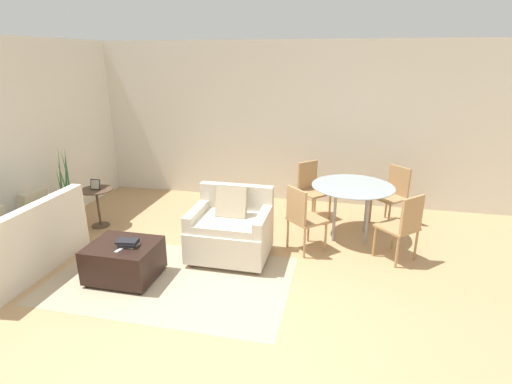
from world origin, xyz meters
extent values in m
plane|color=tan|center=(0.00, 0.00, 0.00)|extent=(20.00, 20.00, 0.00)
cube|color=silver|center=(0.00, 3.82, 1.38)|extent=(12.00, 0.06, 2.75)
cube|color=silver|center=(-3.30, 1.50, 1.38)|extent=(0.06, 12.00, 2.75)
cube|color=tan|center=(-0.79, 0.74, 0.00)|extent=(2.79, 1.68, 0.00)
cube|color=brown|center=(-0.79, 0.08, 0.00)|extent=(2.73, 0.06, 0.00)
cube|color=brown|center=(-0.79, 0.27, 0.00)|extent=(2.73, 0.06, 0.00)
cube|color=brown|center=(-0.79, 0.46, 0.00)|extent=(2.73, 0.06, 0.00)
cube|color=brown|center=(-0.79, 0.64, 0.00)|extent=(2.73, 0.06, 0.00)
cube|color=brown|center=(-0.79, 0.83, 0.00)|extent=(2.73, 0.06, 0.00)
cube|color=brown|center=(-0.79, 1.02, 0.00)|extent=(2.73, 0.06, 0.00)
cube|color=brown|center=(-0.79, 1.20, 0.00)|extent=(2.73, 0.06, 0.00)
cube|color=brown|center=(-0.79, 1.39, 0.00)|extent=(2.73, 0.06, 0.00)
cube|color=beige|center=(-2.76, 0.51, 0.22)|extent=(0.94, 1.74, 0.45)
cube|color=beige|center=(-2.37, 0.51, 0.66)|extent=(0.14, 1.74, 0.42)
cube|color=beige|center=(-2.76, 1.32, 0.58)|extent=(0.86, 0.12, 0.26)
cube|color=tan|center=(-2.67, 0.90, 0.73)|extent=(0.19, 0.40, 0.41)
cube|color=beige|center=(-0.26, 1.42, 0.26)|extent=(0.99, 0.82, 0.40)
cube|color=beige|center=(-0.26, 1.38, 0.51)|extent=(0.75, 0.70, 0.10)
cube|color=beige|center=(-0.26, 1.76, 0.67)|extent=(0.99, 0.12, 0.43)
cube|color=beige|center=(-0.69, 1.41, 0.56)|extent=(0.12, 0.75, 0.20)
cube|color=beige|center=(0.18, 1.42, 0.56)|extent=(0.12, 0.75, 0.20)
cylinder|color=brown|center=(-0.67, 1.09, 0.03)|extent=(0.05, 0.05, 0.06)
cylinder|color=brown|center=(0.16, 1.09, 0.03)|extent=(0.05, 0.05, 0.06)
cylinder|color=brown|center=(-0.67, 1.74, 0.03)|extent=(0.05, 0.05, 0.06)
cylinder|color=brown|center=(0.16, 1.74, 0.03)|extent=(0.05, 0.05, 0.06)
cube|color=tan|center=(-0.26, 1.52, 0.74)|extent=(0.39, 0.22, 0.41)
cube|color=black|center=(-1.32, 0.66, 0.24)|extent=(0.77, 0.65, 0.40)
cylinder|color=black|center=(-1.66, 0.38, 0.02)|extent=(0.04, 0.04, 0.04)
cylinder|color=black|center=(-0.99, 0.38, 0.02)|extent=(0.04, 0.04, 0.04)
cylinder|color=black|center=(-1.66, 0.93, 0.02)|extent=(0.04, 0.04, 0.04)
cylinder|color=black|center=(-0.99, 0.93, 0.02)|extent=(0.04, 0.04, 0.04)
cube|color=beige|center=(-1.23, 0.64, 0.45)|extent=(0.20, 0.16, 0.02)
cube|color=black|center=(-1.22, 0.63, 0.48)|extent=(0.22, 0.19, 0.03)
cube|color=black|center=(-1.24, 0.63, 0.51)|extent=(0.25, 0.18, 0.03)
cube|color=#B7B7BC|center=(-1.27, 0.52, 0.45)|extent=(0.07, 0.15, 0.01)
cylinder|color=maroon|center=(-2.97, 1.90, 0.12)|extent=(0.33, 0.33, 0.24)
cylinder|color=black|center=(-2.97, 1.90, 0.23)|extent=(0.30, 0.30, 0.02)
cone|color=#387A42|center=(-2.92, 1.90, 0.74)|extent=(0.05, 0.15, 0.99)
cone|color=#387A42|center=(-2.95, 1.95, 0.74)|extent=(0.10, 0.06, 0.99)
cone|color=#387A42|center=(-2.99, 1.95, 0.71)|extent=(0.14, 0.08, 0.94)
cone|color=#387A42|center=(-3.06, 1.92, 0.74)|extent=(0.06, 0.13, 0.99)
cone|color=#387A42|center=(-3.01, 1.83, 0.58)|extent=(0.13, 0.10, 0.67)
cone|color=#387A42|center=(-2.92, 1.82, 0.66)|extent=(0.14, 0.10, 0.84)
cylinder|color=#4C3828|center=(-2.50, 1.95, 0.59)|extent=(0.48, 0.48, 0.02)
cylinder|color=#4C3828|center=(-2.50, 1.95, 0.30)|extent=(0.04, 0.04, 0.56)
cylinder|color=#4C3828|center=(-2.50, 1.95, 0.01)|extent=(0.27, 0.27, 0.02)
cube|color=black|center=(-2.50, 1.95, 0.68)|extent=(0.15, 0.04, 0.16)
cube|color=#B2A893|center=(-2.50, 1.95, 0.68)|extent=(0.13, 0.03, 0.13)
cube|color=black|center=(-2.50, 1.98, 0.64)|extent=(0.02, 0.03, 0.08)
cylinder|color=#99A8AD|center=(1.25, 2.44, 0.76)|extent=(1.15, 1.15, 0.01)
cylinder|color=#99999E|center=(1.02, 2.22, 0.38)|extent=(0.04, 0.04, 0.76)
cylinder|color=#99999E|center=(1.47, 2.22, 0.38)|extent=(0.04, 0.04, 0.76)
cylinder|color=#99999E|center=(1.02, 2.66, 0.38)|extent=(0.04, 0.04, 0.76)
cylinder|color=#99999E|center=(1.47, 2.66, 0.38)|extent=(0.04, 0.04, 0.76)
cube|color=tan|center=(0.68, 1.87, 0.43)|extent=(0.59, 0.59, 0.03)
cube|color=tan|center=(0.54, 1.74, 0.68)|extent=(0.29, 0.29, 0.45)
cylinder|color=tan|center=(0.93, 1.87, 0.21)|extent=(0.03, 0.03, 0.42)
cylinder|color=tan|center=(0.68, 2.12, 0.21)|extent=(0.03, 0.03, 0.42)
cylinder|color=tan|center=(0.68, 1.62, 0.21)|extent=(0.03, 0.03, 0.42)
cylinder|color=tan|center=(0.42, 1.87, 0.21)|extent=(0.03, 0.03, 0.42)
cube|color=tan|center=(1.82, 1.87, 0.43)|extent=(0.59, 0.59, 0.03)
cube|color=tan|center=(1.95, 1.74, 0.68)|extent=(0.29, 0.29, 0.45)
cylinder|color=tan|center=(1.82, 2.12, 0.21)|extent=(0.03, 0.03, 0.42)
cylinder|color=tan|center=(1.56, 1.87, 0.21)|extent=(0.03, 0.03, 0.42)
cylinder|color=tan|center=(2.07, 1.87, 0.21)|extent=(0.03, 0.03, 0.42)
cylinder|color=tan|center=(1.82, 1.62, 0.21)|extent=(0.03, 0.03, 0.42)
cube|color=tan|center=(0.68, 3.01, 0.43)|extent=(0.59, 0.59, 0.03)
cube|color=tan|center=(0.54, 3.14, 0.68)|extent=(0.29, 0.29, 0.45)
cylinder|color=tan|center=(0.68, 2.75, 0.21)|extent=(0.03, 0.03, 0.42)
cylinder|color=tan|center=(0.93, 3.01, 0.21)|extent=(0.03, 0.03, 0.42)
cylinder|color=tan|center=(0.42, 3.01, 0.21)|extent=(0.03, 0.03, 0.42)
cylinder|color=tan|center=(0.68, 3.26, 0.21)|extent=(0.03, 0.03, 0.42)
cube|color=tan|center=(1.82, 3.01, 0.43)|extent=(0.59, 0.59, 0.03)
cube|color=tan|center=(1.95, 3.14, 0.68)|extent=(0.29, 0.29, 0.45)
cylinder|color=tan|center=(1.56, 3.01, 0.21)|extent=(0.03, 0.03, 0.42)
cylinder|color=tan|center=(1.82, 2.75, 0.21)|extent=(0.03, 0.03, 0.42)
cylinder|color=tan|center=(1.82, 3.26, 0.21)|extent=(0.03, 0.03, 0.42)
cylinder|color=tan|center=(2.07, 3.01, 0.21)|extent=(0.03, 0.03, 0.42)
camera|label=1|loc=(1.09, -3.05, 2.50)|focal=28.00mm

